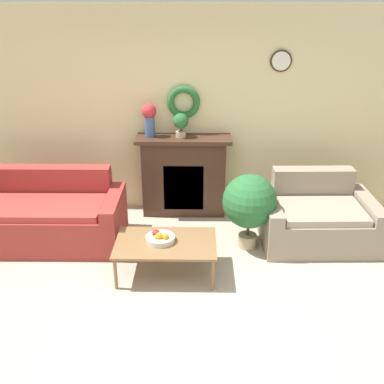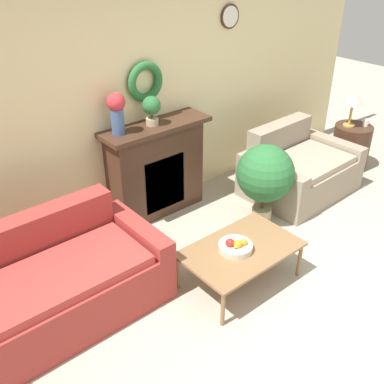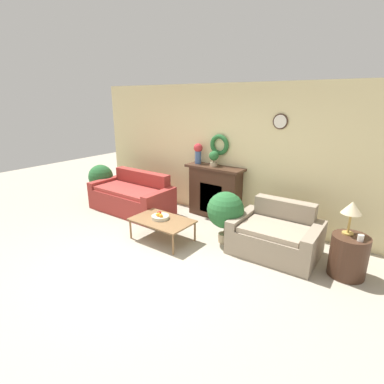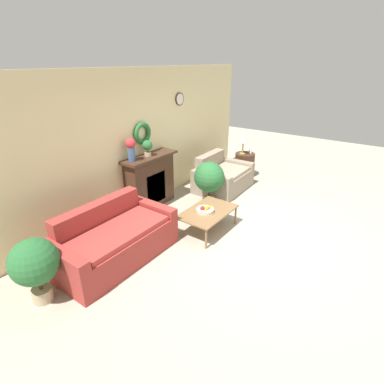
{
  "view_description": "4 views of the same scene",
  "coord_description": "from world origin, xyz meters",
  "views": [
    {
      "loc": [
        0.09,
        -3.28,
        2.79
      ],
      "look_at": [
        0.02,
        1.25,
        0.79
      ],
      "focal_mm": 42.0,
      "sensor_mm": 36.0,
      "label": 1
    },
    {
      "loc": [
        -2.67,
        -1.36,
        2.86
      ],
      "look_at": [
        -0.3,
        1.48,
        0.71
      ],
      "focal_mm": 42.0,
      "sensor_mm": 36.0,
      "label": 2
    },
    {
      "loc": [
        3.05,
        -2.75,
        2.43
      ],
      "look_at": [
        -0.05,
        1.46,
        0.78
      ],
      "focal_mm": 28.0,
      "sensor_mm": 36.0,
      "label": 3
    },
    {
      "loc": [
        -4.19,
        -1.66,
        2.81
      ],
      "look_at": [
        -0.23,
        1.2,
        0.65
      ],
      "focal_mm": 28.0,
      "sensor_mm": 36.0,
      "label": 4
    }
  ],
  "objects": [
    {
      "name": "ground_plane",
      "position": [
        0.0,
        0.0,
        0.0
      ],
      "size": [
        16.0,
        16.0,
        0.0
      ],
      "primitive_type": "plane",
      "color": "#ADA38E"
    },
    {
      "name": "wall_back",
      "position": [
        0.0,
        2.55,
        1.35
      ],
      "size": [
        6.8,
        0.15,
        2.7
      ],
      "color": "beige",
      "rests_on": "ground_plane"
    },
    {
      "name": "fireplace",
      "position": [
        -0.11,
        2.34,
        0.55
      ],
      "size": [
        1.24,
        0.41,
        1.09
      ],
      "color": "#42281C",
      "rests_on": "ground_plane"
    },
    {
      "name": "couch_left",
      "position": [
        -1.76,
        1.54,
        0.31
      ],
      "size": [
        1.87,
        0.93,
        0.84
      ],
      "rotation": [
        0.0,
        0.0,
        0.01
      ],
      "color": "#9E332D",
      "rests_on": "ground_plane"
    },
    {
      "name": "loveseat_right",
      "position": [
        1.53,
        1.6,
        0.29
      ],
      "size": [
        1.37,
        1.0,
        0.81
      ],
      "rotation": [
        0.0,
        0.0,
        0.03
      ],
      "color": "gray",
      "rests_on": "ground_plane"
    },
    {
      "name": "coffee_table",
      "position": [
        -0.25,
        0.85,
        0.35
      ],
      "size": [
        1.07,
        0.68,
        0.38
      ],
      "color": "olive",
      "rests_on": "ground_plane"
    },
    {
      "name": "fruit_bowl",
      "position": [
        -0.31,
        0.86,
        0.43
      ],
      "size": [
        0.31,
        0.31,
        0.12
      ],
      "color": "beige",
      "rests_on": "coffee_table"
    },
    {
      "name": "vase_on_mantel_left",
      "position": [
        -0.54,
        2.34,
        1.34
      ],
      "size": [
        0.18,
        0.18,
        0.42
      ],
      "color": "#3D5684",
      "rests_on": "fireplace"
    },
    {
      "name": "potted_plant_on_mantel",
      "position": [
        -0.14,
        2.32,
        1.28
      ],
      "size": [
        0.2,
        0.2,
        0.31
      ],
      "color": "tan",
      "rests_on": "fireplace"
    },
    {
      "name": "potted_plant_floor_by_loveseat",
      "position": [
        0.68,
        1.42,
        0.58
      ],
      "size": [
        0.63,
        0.63,
        0.92
      ],
      "color": "tan",
      "rests_on": "ground_plane"
    }
  ]
}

